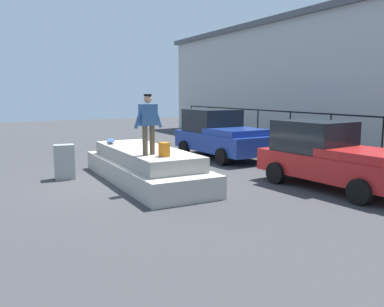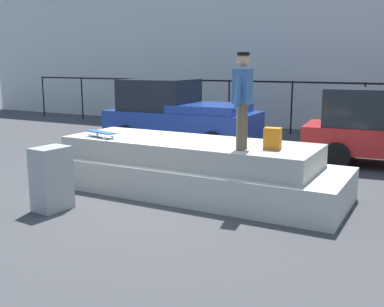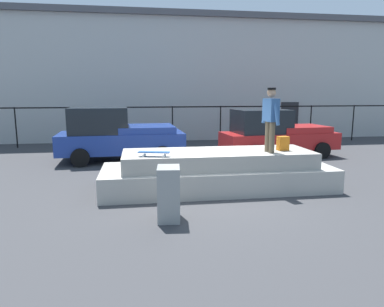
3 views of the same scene
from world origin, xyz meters
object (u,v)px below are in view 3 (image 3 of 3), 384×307
(backpack, at_px, (283,143))
(car_blue_pickup_near, at_px, (117,135))
(skateboard, at_px, (154,152))
(skateboarder, at_px, (271,115))
(utility_box, at_px, (169,194))
(car_red_pickup_mid, at_px, (275,134))

(backpack, distance_m, car_blue_pickup_near, 6.50)
(backpack, height_order, car_blue_pickup_near, car_blue_pickup_near)
(skateboard, bearing_deg, car_blue_pickup_near, 102.99)
(skateboarder, distance_m, utility_box, 3.54)
(car_red_pickup_mid, bearing_deg, utility_box, -126.74)
(skateboarder, relative_size, skateboard, 2.07)
(car_blue_pickup_near, xyz_separation_m, utility_box, (1.36, -6.59, -0.43))
(car_blue_pickup_near, distance_m, utility_box, 6.74)
(car_blue_pickup_near, distance_m, car_red_pickup_mid, 6.14)
(car_red_pickup_mid, distance_m, utility_box, 7.99)
(car_red_pickup_mid, bearing_deg, backpack, -109.51)
(skateboarder, xyz_separation_m, car_red_pickup_mid, (2.03, 4.66, -1.04))
(skateboard, bearing_deg, backpack, 6.77)
(skateboard, bearing_deg, car_red_pickup_mid, 44.07)
(backpack, bearing_deg, car_blue_pickup_near, 129.54)
(car_blue_pickup_near, bearing_deg, car_red_pickup_mid, -1.83)
(skateboard, relative_size, car_blue_pickup_near, 0.17)
(skateboarder, distance_m, car_blue_pickup_near, 6.44)
(car_red_pickup_mid, xyz_separation_m, utility_box, (-4.77, -6.39, -0.37))
(skateboard, height_order, car_blue_pickup_near, car_blue_pickup_near)
(skateboard, xyz_separation_m, car_blue_pickup_near, (-1.16, 5.02, -0.14))
(skateboard, relative_size, utility_box, 0.73)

